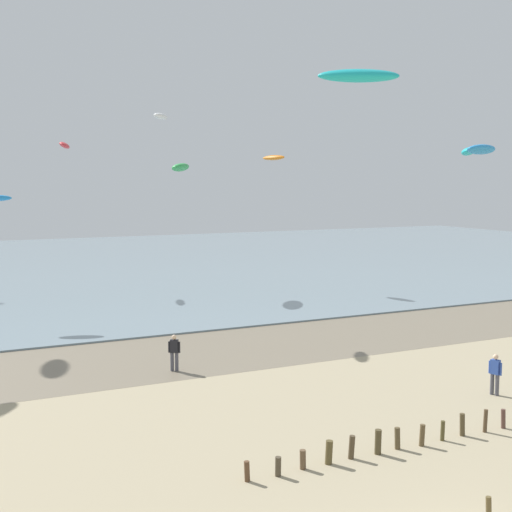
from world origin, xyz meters
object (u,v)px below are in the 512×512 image
at_px(kite_aloft_1, 359,76).
at_px(kite_aloft_4, 181,167).
at_px(kite_aloft_5, 274,158).
at_px(person_far_down_beach, 495,373).
at_px(kite_aloft_11, 481,149).
at_px(kite_aloft_9, 64,145).
at_px(person_by_waterline, 174,352).
at_px(kite_aloft_8, 469,151).
at_px(kite_aloft_6, 161,116).

distance_m(kite_aloft_1, kite_aloft_4, 28.38).
height_order(kite_aloft_4, kite_aloft_5, kite_aloft_5).
relative_size(person_far_down_beach, kite_aloft_11, 0.57).
bearing_deg(kite_aloft_11, kite_aloft_1, -173.56).
bearing_deg(kite_aloft_4, kite_aloft_11, -122.18).
bearing_deg(kite_aloft_4, kite_aloft_9, 84.40).
distance_m(kite_aloft_1, kite_aloft_5, 29.40).
height_order(person_by_waterline, person_far_down_beach, same).
bearing_deg(kite_aloft_8, kite_aloft_4, -94.53).
bearing_deg(kite_aloft_9, kite_aloft_4, 68.20).
xyz_separation_m(person_far_down_beach, kite_aloft_8, (10.99, 13.77, 9.77)).
xyz_separation_m(kite_aloft_4, kite_aloft_9, (-7.75, 6.07, 1.82)).
bearing_deg(kite_aloft_6, kite_aloft_5, -19.41).
relative_size(person_far_down_beach, kite_aloft_9, 0.67).
height_order(person_far_down_beach, kite_aloft_6, kite_aloft_6).
bearing_deg(kite_aloft_9, kite_aloft_11, 49.32).
bearing_deg(kite_aloft_11, kite_aloft_6, 124.03).
relative_size(person_by_waterline, kite_aloft_9, 0.67).
xyz_separation_m(kite_aloft_5, kite_aloft_9, (-15.56, 6.73, 0.97)).
relative_size(person_by_waterline, kite_aloft_5, 0.68).
bearing_deg(kite_aloft_4, person_by_waterline, -167.67).
bearing_deg(kite_aloft_9, kite_aloft_6, 25.47).
bearing_deg(kite_aloft_9, kite_aloft_1, 24.96).
bearing_deg(kite_aloft_11, kite_aloft_8, 32.09).
bearing_deg(kite_aloft_9, kite_aloft_5, 82.85).
xyz_separation_m(kite_aloft_4, kite_aloft_5, (7.81, -0.66, 0.85)).
bearing_deg(kite_aloft_8, kite_aloft_5, -113.57).
relative_size(person_by_waterline, kite_aloft_1, 0.54).
bearing_deg(kite_aloft_4, person_far_down_beach, -142.05).
xyz_separation_m(person_far_down_beach, kite_aloft_1, (-5.43, 2.16, 11.83)).
bearing_deg(kite_aloft_1, kite_aloft_5, -85.97).
bearing_deg(kite_aloft_4, kite_aloft_5, -62.43).
relative_size(person_by_waterline, kite_aloft_8, 0.57).
bearing_deg(kite_aloft_1, kite_aloft_6, -57.16).
distance_m(kite_aloft_1, kite_aloft_6, 17.39).
relative_size(kite_aloft_1, kite_aloft_5, 1.25).
height_order(kite_aloft_1, kite_aloft_8, kite_aloft_1).
bearing_deg(person_by_waterline, kite_aloft_5, 52.90).
bearing_deg(kite_aloft_1, kite_aloft_9, -56.66).
xyz_separation_m(kite_aloft_1, kite_aloft_4, (2.51, 28.12, -2.90)).
distance_m(kite_aloft_6, kite_aloft_11, 18.63).
height_order(kite_aloft_5, kite_aloft_6, kite_aloft_6).
distance_m(person_by_waterline, person_far_down_beach, 13.99).
bearing_deg(kite_aloft_6, kite_aloft_1, -139.87).
xyz_separation_m(person_by_waterline, kite_aloft_9, (0.04, 27.35, 10.75)).
relative_size(kite_aloft_4, kite_aloft_6, 1.70).
relative_size(kite_aloft_1, kite_aloft_9, 1.24).
bearing_deg(kite_aloft_5, person_far_down_beach, -23.90).
xyz_separation_m(kite_aloft_5, kite_aloft_11, (2.39, -20.82, -0.20)).
bearing_deg(kite_aloft_6, kite_aloft_11, -92.93).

